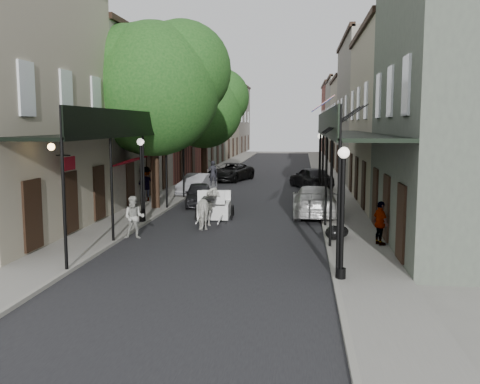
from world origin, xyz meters
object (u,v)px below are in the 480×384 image
(lamppost_left, at_px, (141,179))
(car_left_near, at_px, (199,194))
(tree_near, at_px, (162,84))
(lamppost_right_near, at_px, (342,211))
(tree_far, at_px, (209,106))
(car_right_far, at_px, (311,177))
(pedestrian_sidewalk_right, at_px, (380,223))
(car_left_mid, at_px, (197,184))
(carriage, at_px, (215,195))
(car_right_near, at_px, (315,201))
(horse, at_px, (209,209))
(pedestrian_sidewalk_left, at_px, (146,184))
(lamppost_right_far, at_px, (320,161))
(car_left_far, at_px, (230,172))
(pedestrian_walking, at_px, (134,217))

(lamppost_left, xyz_separation_m, car_left_near, (1.50, 5.63, -1.42))
(tree_near, bearing_deg, lamppost_right_near, -55.73)
(tree_far, bearing_deg, car_right_far, -25.94)
(pedestrian_sidewalk_right, distance_m, car_left_mid, 16.54)
(car_left_mid, bearing_deg, tree_far, 103.40)
(carriage, relative_size, car_right_near, 0.54)
(tree_near, relative_size, tree_far, 1.12)
(horse, relative_size, pedestrian_sidewalk_left, 1.03)
(pedestrian_sidewalk_left, bearing_deg, lamppost_right_far, 177.85)
(carriage, bearing_deg, car_left_near, 109.22)
(lamppost_left, height_order, pedestrian_sidewalk_right, lamppost_left)
(car_left_far, bearing_deg, lamppost_right_near, -59.36)
(lamppost_right_far, distance_m, pedestrian_sidewalk_right, 15.69)
(pedestrian_walking, height_order, car_right_near, pedestrian_walking)
(lamppost_left, bearing_deg, horse, -9.25)
(car_left_mid, xyz_separation_m, car_right_far, (7.20, 4.31, 0.09))
(tree_near, distance_m, car_right_near, 9.75)
(lamppost_right_near, bearing_deg, lamppost_left, 135.71)
(tree_far, xyz_separation_m, car_right_near, (7.85, -15.18, -5.09))
(pedestrian_sidewalk_right, relative_size, car_right_far, 0.36)
(lamppost_right_far, relative_size, car_left_near, 1.00)
(car_left_near, bearing_deg, pedestrian_walking, -106.61)
(lamppost_right_far, height_order, pedestrian_sidewalk_left, lamppost_right_far)
(tree_far, height_order, pedestrian_walking, tree_far)
(lamppost_right_near, xyz_separation_m, lamppost_left, (-8.20, 8.00, 0.00))
(lamppost_right_near, relative_size, pedestrian_walking, 2.21)
(lamppost_right_far, distance_m, horse, 13.55)
(pedestrian_walking, xyz_separation_m, pedestrian_sidewalk_left, (-2.30, 9.30, 0.25))
(lamppost_right_far, bearing_deg, tree_near, -136.69)
(tree_far, xyz_separation_m, pedestrian_walking, (0.75, -21.18, -5.00))
(lamppost_right_far, xyz_separation_m, pedestrian_walking, (-7.60, -15.00, -1.21))
(horse, bearing_deg, lamppost_left, -12.63)
(car_left_near, height_order, car_right_far, car_right_far)
(tree_far, distance_m, car_left_near, 13.69)
(car_left_mid, bearing_deg, car_right_near, -35.52)
(lamppost_right_near, distance_m, car_left_mid, 19.67)
(lamppost_left, height_order, car_right_near, lamppost_left)
(car_left_near, xyz_separation_m, car_right_near, (6.20, -2.63, 0.12))
(horse, height_order, pedestrian_sidewalk_left, pedestrian_sidewalk_left)
(carriage, xyz_separation_m, pedestrian_walking, (-2.36, -5.11, -0.26))
(horse, height_order, pedestrian_sidewalk_right, pedestrian_sidewalk_right)
(lamppost_right_far, xyz_separation_m, pedestrian_sidewalk_left, (-9.90, -5.70, -0.96))
(tree_near, xyz_separation_m, car_right_near, (7.80, -1.18, -5.74))
(car_left_far, bearing_deg, pedestrian_sidewalk_right, -52.70)
(car_left_far, bearing_deg, car_right_near, -51.75)
(car_left_near, relative_size, car_left_far, 0.73)
(car_right_far, bearing_deg, lamppost_right_far, 79.07)
(pedestrian_sidewalk_left, bearing_deg, car_left_near, 136.01)
(carriage, distance_m, car_left_far, 16.46)
(tree_far, relative_size, pedestrian_sidewalk_right, 5.41)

